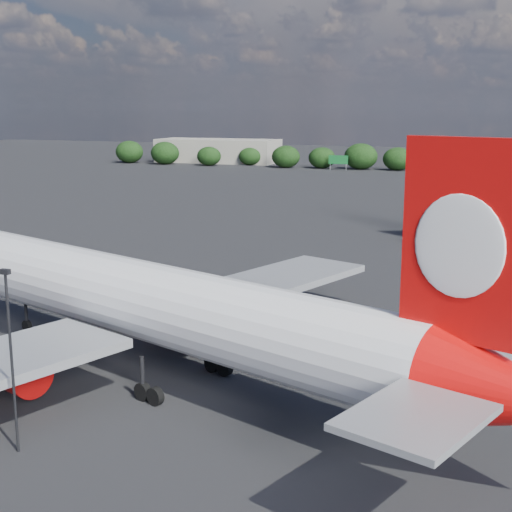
% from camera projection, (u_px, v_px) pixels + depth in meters
% --- Properties ---
extents(ground, '(500.00, 500.00, 0.00)m').
position_uv_depth(ground, '(267.00, 238.00, 105.75)').
color(ground, black).
rests_on(ground, ground).
extents(qantas_airliner, '(53.13, 51.06, 17.84)m').
position_uv_depth(qantas_airliner, '(174.00, 310.00, 49.24)').
color(qantas_airliner, white).
rests_on(qantas_airliner, ground).
extents(apron_lamp_post, '(0.55, 0.30, 10.66)m').
position_uv_depth(apron_lamp_post, '(11.00, 352.00, 39.31)').
color(apron_lamp_post, black).
rests_on(apron_lamp_post, ground).
extents(terminal_building, '(42.00, 16.00, 8.00)m').
position_uv_depth(terminal_building, '(218.00, 151.00, 248.14)').
color(terminal_building, gray).
rests_on(terminal_building, ground).
extents(highway_sign, '(6.00, 0.30, 4.50)m').
position_uv_depth(highway_sign, '(338.00, 160.00, 217.64)').
color(highway_sign, '#14672A').
rests_on(highway_sign, ground).
extents(billboard_yellow, '(5.00, 0.30, 5.50)m').
position_uv_depth(billboard_yellow, '(441.00, 159.00, 212.78)').
color(billboard_yellow, yellow).
rests_on(billboard_yellow, ground).
extents(horizon_treeline, '(206.69, 13.93, 8.92)m').
position_uv_depth(horizon_treeline, '(453.00, 160.00, 210.06)').
color(horizon_treeline, black).
rests_on(horizon_treeline, ground).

